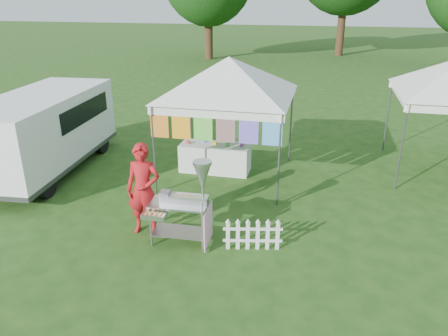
# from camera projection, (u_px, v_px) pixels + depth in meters

# --- Properties ---
(ground) EXTENTS (120.00, 120.00, 0.00)m
(ground) POSITION_uv_depth(u_px,v_px,m) (187.00, 246.00, 8.10)
(ground) COLOR #1F4513
(ground) RESTS_ON ground
(canopy_main) EXTENTS (4.24, 4.24, 3.45)m
(canopy_main) POSITION_uv_depth(u_px,v_px,m) (229.00, 57.00, 10.15)
(canopy_main) COLOR #59595E
(canopy_main) RESTS_ON ground
(donut_cart) EXTENTS (1.18, 0.86, 1.65)m
(donut_cart) POSITION_uv_depth(u_px,v_px,m) (188.00, 196.00, 7.85)
(donut_cart) COLOR gray
(donut_cart) RESTS_ON ground
(vendor) EXTENTS (0.69, 0.49, 1.82)m
(vendor) POSITION_uv_depth(u_px,v_px,m) (144.00, 190.00, 8.27)
(vendor) COLOR #B4161B
(vendor) RESTS_ON ground
(cargo_van) EXTENTS (2.28, 4.96, 2.01)m
(cargo_van) POSITION_uv_depth(u_px,v_px,m) (45.00, 130.00, 11.30)
(cargo_van) COLOR white
(cargo_van) RESTS_ON ground
(picket_fence) EXTENTS (1.06, 0.25, 0.56)m
(picket_fence) POSITION_uv_depth(u_px,v_px,m) (253.00, 236.00, 7.91)
(picket_fence) COLOR white
(picket_fence) RESTS_ON ground
(display_table) EXTENTS (1.80, 0.70, 0.73)m
(display_table) POSITION_uv_depth(u_px,v_px,m) (215.00, 158.00, 11.41)
(display_table) COLOR white
(display_table) RESTS_ON ground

